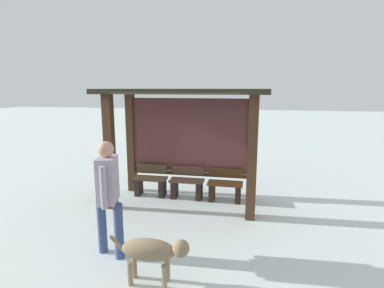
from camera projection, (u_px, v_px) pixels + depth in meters
ground_plane at (184, 203)px, 6.82m from camera, size 60.00×60.00×0.00m
bus_shelter at (185, 120)px, 6.64m from camera, size 3.53×1.73×2.57m
bench_left_inside at (151, 183)px, 7.23m from camera, size 0.80×0.35×0.74m
bench_center_inside at (187, 185)px, 7.06m from camera, size 0.80×0.37×0.73m
bench_right_inside at (225, 188)px, 6.89m from camera, size 0.80×0.40×0.72m
person_walking at (108, 189)px, 4.50m from camera, size 0.51×0.64×1.82m
dog at (153, 251)px, 3.92m from camera, size 1.09×0.29×0.66m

